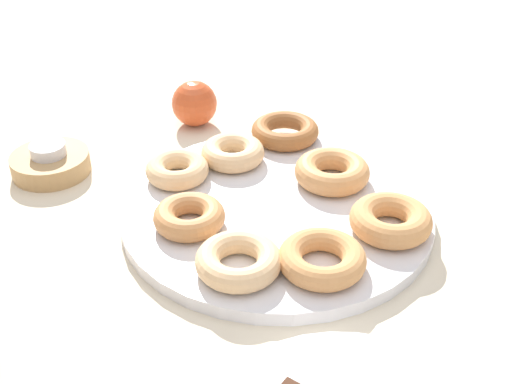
{
  "coord_description": "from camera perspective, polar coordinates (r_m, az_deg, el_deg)",
  "views": [
    {
      "loc": [
        -0.48,
        0.39,
        0.44
      ],
      "look_at": [
        0.0,
        0.03,
        0.05
      ],
      "focal_mm": 45.46,
      "sensor_mm": 36.0,
      "label": 1
    }
  ],
  "objects": [
    {
      "name": "ground_plane",
      "position": [
        0.76,
        1.82,
        -2.14
      ],
      "size": [
        2.4,
        2.4,
        0.0
      ],
      "primitive_type": "plane",
      "color": "beige"
    },
    {
      "name": "donut_plate",
      "position": [
        0.75,
        1.83,
        -1.66
      ],
      "size": [
        0.36,
        0.36,
        0.02
      ],
      "primitive_type": "cylinder",
      "color": "silver",
      "rests_on": "ground_plane"
    },
    {
      "name": "donut_0",
      "position": [
        0.88,
        2.57,
        5.4
      ],
      "size": [
        0.13,
        0.13,
        0.02
      ],
      "primitive_type": "torus",
      "rotation": [
        0.0,
        0.0,
        2.16
      ],
      "color": "#995B2D",
      "rests_on": "donut_plate"
    },
    {
      "name": "donut_1",
      "position": [
        0.71,
        11.76,
        -2.43
      ],
      "size": [
        0.11,
        0.11,
        0.03
      ],
      "primitive_type": "torus",
      "rotation": [
        0.0,
        0.0,
        5.03
      ],
      "color": "tan",
      "rests_on": "donut_plate"
    },
    {
      "name": "donut_2",
      "position": [
        0.79,
        -6.95,
        1.96
      ],
      "size": [
        0.1,
        0.1,
        0.02
      ],
      "primitive_type": "torus",
      "rotation": [
        0.0,
        0.0,
        2.06
      ],
      "color": "#EABC84",
      "rests_on": "donut_plate"
    },
    {
      "name": "donut_3",
      "position": [
        0.79,
        6.52,
        1.92
      ],
      "size": [
        0.11,
        0.11,
        0.03
      ],
      "primitive_type": "torus",
      "rotation": [
        0.0,
        0.0,
        4.54
      ],
      "color": "tan",
      "rests_on": "donut_plate"
    },
    {
      "name": "donut_4",
      "position": [
        0.65,
        5.83,
        -5.85
      ],
      "size": [
        0.12,
        0.12,
        0.02
      ],
      "primitive_type": "torus",
      "rotation": [
        0.0,
        0.0,
        2.75
      ],
      "color": "tan",
      "rests_on": "donut_plate"
    },
    {
      "name": "donut_5",
      "position": [
        0.71,
        -5.9,
        -2.16
      ],
      "size": [
        0.09,
        0.09,
        0.02
      ],
      "primitive_type": "torus",
      "rotation": [
        0.0,
        0.0,
        6.15
      ],
      "color": "#C6844C",
      "rests_on": "donut_plate"
    },
    {
      "name": "donut_6",
      "position": [
        0.82,
        -2.06,
        3.5
      ],
      "size": [
        0.11,
        0.11,
        0.03
      ],
      "primitive_type": "torus",
      "rotation": [
        0.0,
        0.0,
        5.24
      ],
      "color": "#EABC84",
      "rests_on": "donut_plate"
    },
    {
      "name": "donut_7",
      "position": [
        0.65,
        -1.55,
        -6.07
      ],
      "size": [
        0.12,
        0.12,
        0.02
      ],
      "primitive_type": "torus",
      "rotation": [
        0.0,
        0.0,
        5.53
      ],
      "color": "#EABC84",
      "rests_on": "donut_plate"
    },
    {
      "name": "candle_holder",
      "position": [
        0.87,
        -17.62,
        2.41
      ],
      "size": [
        0.1,
        0.1,
        0.03
      ],
      "primitive_type": "cylinder",
      "color": "tan",
      "rests_on": "ground_plane"
    },
    {
      "name": "tealight",
      "position": [
        0.86,
        -17.84,
        3.56
      ],
      "size": [
        0.04,
        0.04,
        0.01
      ],
      "primitive_type": "cylinder",
      "color": "silver",
      "rests_on": "candle_holder"
    },
    {
      "name": "apple",
      "position": [
        0.95,
        -5.44,
        7.76
      ],
      "size": [
        0.07,
        0.07,
        0.07
      ],
      "primitive_type": "sphere",
      "color": "#CC4C23",
      "rests_on": "ground_plane"
    }
  ]
}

